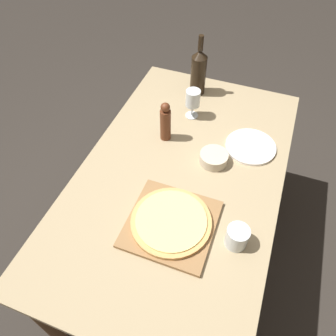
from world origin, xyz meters
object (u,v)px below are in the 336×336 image
(small_bowl, at_px, (214,158))
(pizza, at_px, (171,221))
(wine_glass, at_px, (193,99))
(wine_bottle, at_px, (199,71))
(pepper_mill, at_px, (165,122))

(small_bowl, bearing_deg, pizza, -99.97)
(pizza, height_order, wine_glass, wine_glass)
(pizza, bearing_deg, wine_glass, 100.76)
(wine_bottle, bearing_deg, small_bowl, -64.65)
(pizza, height_order, pepper_mill, pepper_mill)
(wine_bottle, distance_m, wine_glass, 0.22)
(pepper_mill, bearing_deg, wine_bottle, 85.02)
(pizza, bearing_deg, pepper_mill, 113.30)
(wine_bottle, distance_m, small_bowl, 0.56)
(pizza, bearing_deg, wine_bottle, 100.52)
(small_bowl, bearing_deg, pepper_mill, 164.70)
(wine_glass, bearing_deg, wine_bottle, 99.76)
(pizza, distance_m, wine_bottle, 0.92)
(pepper_mill, height_order, wine_glass, pepper_mill)
(wine_glass, xyz_separation_m, small_bowl, (0.20, -0.28, -0.09))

